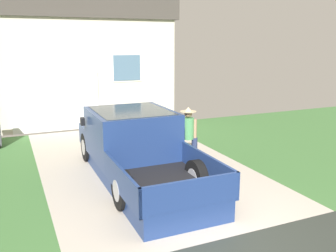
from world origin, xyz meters
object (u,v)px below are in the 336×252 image
object	(u,v)px
pickup_truck	(134,147)
house_with_garage	(61,58)
person_with_hat	(188,135)
handbag	(184,167)

from	to	relation	value
pickup_truck	house_with_garage	xyz separation A→B (m)	(-0.45, 8.64, 1.89)
pickup_truck	house_with_garage	world-z (taller)	house_with_garage
person_with_hat	house_with_garage	xyz separation A→B (m)	(-1.90, 8.75, 1.71)
person_with_hat	handbag	size ratio (longest dim) A/B	4.28
house_with_garage	pickup_truck	bearing A→B (deg)	-87.02
handbag	house_with_garage	distance (m)	9.43
pickup_truck	person_with_hat	size ratio (longest dim) A/B	3.24
person_with_hat	house_with_garage	size ratio (longest dim) A/B	0.19
person_with_hat	handbag	world-z (taller)	person_with_hat
pickup_truck	handbag	world-z (taller)	pickup_truck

